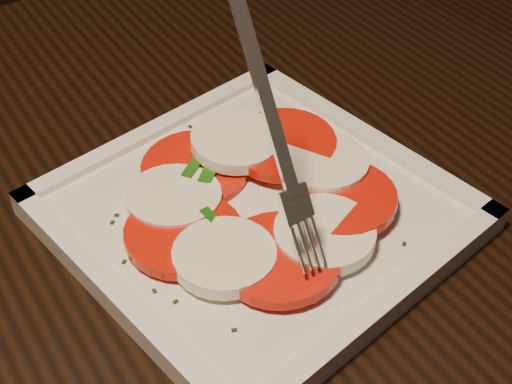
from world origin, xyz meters
TOP-DOWN VIEW (x-y plane):
  - table at (0.15, -0.13)m, footprint 1.22×0.83m
  - chair at (0.27, 0.54)m, footprint 0.45×0.45m
  - plate at (0.14, -0.16)m, footprint 0.30×0.30m
  - caprese_salad at (0.14, -0.16)m, footprint 0.21×0.21m
  - fork at (0.13, -0.18)m, footprint 0.04×0.09m

SIDE VIEW (x-z plane):
  - chair at x=0.27m, z-range 0.07..1.00m
  - table at x=0.15m, z-range 0.28..1.03m
  - plate at x=0.14m, z-range 0.75..0.76m
  - caprese_salad at x=0.14m, z-range 0.76..0.79m
  - fork at x=0.13m, z-range 0.79..0.94m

